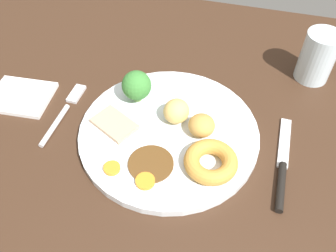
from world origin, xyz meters
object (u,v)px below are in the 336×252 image
carrot_coin_back (145,181)px  water_glass (318,57)px  broccoli_floret (137,86)px  roast_potato_right (177,110)px  dinner_plate (168,133)px  meat_slice_main (114,124)px  yorkshire_pudding (211,162)px  roast_potato_left (202,125)px  fork (64,112)px  carrot_coin_front (112,168)px  knife (282,169)px  folded_napkin (21,97)px

carrot_coin_back → water_glass: size_ratio=0.30×
broccoli_floret → roast_potato_right: bearing=-18.6°
dinner_plate → roast_potato_right: size_ratio=6.63×
meat_slice_main → yorkshire_pudding: 17.51cm
water_glass → yorkshire_pudding: bearing=-118.8°
dinner_plate → water_glass: 31.96cm
water_glass → roast_potato_left: bearing=-130.3°
roast_potato_right → water_glass: 29.22cm
dinner_plate → fork: (-19.20, 0.17, -0.31)cm
broccoli_floret → water_glass: 34.23cm
roast_potato_left → water_glass: 27.37cm
carrot_coin_front → meat_slice_main: bearing=108.3°
meat_slice_main → carrot_coin_front: (2.77, -8.39, -0.12)cm
roast_potato_right → dinner_plate: bearing=-103.9°
carrot_coin_front → knife: (25.13, 7.46, -1.22)cm
dinner_plate → knife: size_ratio=1.62×
broccoli_floret → yorkshire_pudding: bearing=-35.7°
carrot_coin_front → folded_napkin: bearing=153.1°
broccoli_floret → water_glass: bearing=28.2°
dinner_plate → broccoli_floret: bearing=141.9°
meat_slice_main → yorkshire_pudding: bearing=-13.2°
meat_slice_main → broccoli_floret: (1.79, 6.97, 2.89)cm
water_glass → knife: bearing=-99.5°
yorkshire_pudding → knife: yorkshire_pudding is taller
meat_slice_main → roast_potato_left: (14.30, 2.30, 1.34)cm
yorkshire_pudding → broccoli_floret: size_ratio=1.38×
meat_slice_main → fork: meat_slice_main is taller
knife → folded_napkin: bearing=85.9°
fork → roast_potato_left: bearing=-86.9°
roast_potato_right → meat_slice_main: bearing=-155.8°
dinner_plate → fork: 19.21cm
carrot_coin_back → knife: bearing=23.1°
roast_potato_right → folded_napkin: (-29.31, -1.35, -3.04)cm
carrot_coin_back → fork: bearing=149.8°
dinner_plate → roast_potato_left: bearing=9.6°
dinner_plate → meat_slice_main: 9.09cm
carrot_coin_front → knife: size_ratio=0.14×
roast_potato_left → water_glass: size_ratio=0.45×
dinner_plate → broccoli_floret: 9.90cm
roast_potato_left → meat_slice_main: bearing=-170.9°
yorkshire_pudding → folded_napkin: yorkshire_pudding is taller
water_glass → fork: bearing=-152.9°
roast_potato_right → knife: roast_potato_right is taller
dinner_plate → carrot_coin_back: bearing=-93.2°
carrot_coin_front → carrot_coin_back: 5.63cm
meat_slice_main → knife: bearing=-1.9°
yorkshire_pudding → roast_potato_left: size_ratio=1.87×
broccoli_floret → folded_napkin: bearing=-169.4°
roast_potato_right → water_glass: water_glass is taller
knife → water_glass: bearing=-8.9°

